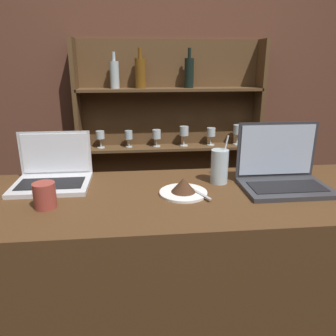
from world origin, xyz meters
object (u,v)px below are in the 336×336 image
object	(u,v)px
coffee_cup	(45,195)
laptop_far	(282,173)
laptop_near	(53,174)
water_glass	(219,166)
cake_plate	(184,188)

from	to	relation	value
coffee_cup	laptop_far	bearing A→B (deg)	7.16
laptop_near	laptop_far	world-z (taller)	laptop_far
water_glass	coffee_cup	world-z (taller)	water_glass
cake_plate	coffee_cup	bearing A→B (deg)	-171.74
coffee_cup	cake_plate	bearing A→B (deg)	8.26
water_glass	laptop_near	bearing A→B (deg)	175.30
coffee_cup	water_glass	bearing A→B (deg)	15.27
laptop_far	cake_plate	bearing A→B (deg)	-174.19
coffee_cup	laptop_near	bearing A→B (deg)	96.26
laptop_near	coffee_cup	size ratio (longest dim) A/B	3.30
laptop_far	cake_plate	xyz separation A→B (m)	(-0.42, -0.04, -0.03)
water_glass	coffee_cup	size ratio (longest dim) A/B	2.22
laptop_far	water_glass	xyz separation A→B (m)	(-0.25, 0.07, 0.02)
water_glass	coffee_cup	bearing A→B (deg)	-164.73
laptop_near	cake_plate	distance (m)	0.56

